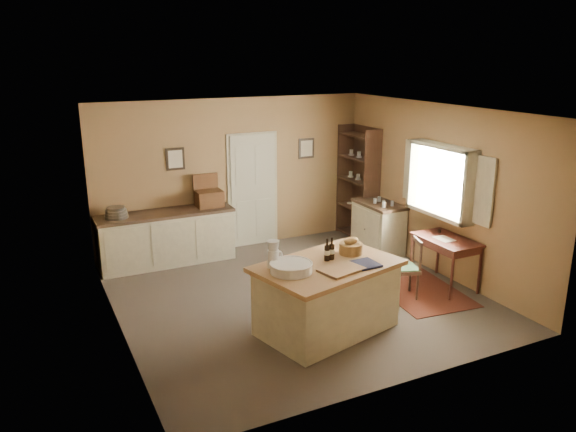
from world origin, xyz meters
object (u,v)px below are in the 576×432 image
(sideboard, at_px, (167,236))
(writing_desk, at_px, (446,244))
(shelving_unit, at_px, (360,183))
(work_island, at_px, (326,295))
(desk_chair, at_px, (404,269))
(right_cabinet, at_px, (378,227))

(sideboard, distance_m, writing_desk, 4.53)
(writing_desk, xyz_separation_m, shelving_unit, (0.16, 2.62, 0.39))
(work_island, xyz_separation_m, shelving_unit, (2.48, 3.07, 0.58))
(writing_desk, bearing_deg, shelving_unit, 86.61)
(desk_chair, bearing_deg, writing_desk, 22.18)
(work_island, height_order, right_cabinet, work_island)
(work_island, distance_m, sideboard, 3.49)
(work_island, bearing_deg, shelving_unit, 36.87)
(desk_chair, distance_m, right_cabinet, 1.96)
(writing_desk, height_order, right_cabinet, right_cabinet)
(desk_chair, bearing_deg, work_island, -145.67)
(shelving_unit, bearing_deg, writing_desk, -93.39)
(work_island, relative_size, desk_chair, 2.32)
(sideboard, height_order, desk_chair, sideboard)
(desk_chair, xyz_separation_m, right_cabinet, (0.79, 1.79, 0.03))
(sideboard, xyz_separation_m, right_cabinet, (3.54, -1.07, -0.02))
(desk_chair, height_order, right_cabinet, right_cabinet)
(work_island, bearing_deg, writing_desk, -3.35)
(writing_desk, xyz_separation_m, right_cabinet, (-0.00, 1.75, -0.22))
(sideboard, distance_m, shelving_unit, 3.75)
(work_island, height_order, sideboard, work_island)
(right_cabinet, xyz_separation_m, shelving_unit, (0.16, 0.87, 0.60))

